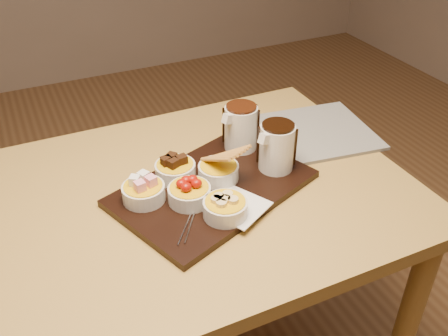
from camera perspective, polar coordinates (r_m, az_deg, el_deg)
name	(u,v)px	position (r m, az deg, el deg)	size (l,w,h in m)	color
dining_table	(168,228)	(1.27, -6.43, -6.87)	(1.20, 0.80, 0.75)	#AF8B41
serving_board	(213,188)	(1.21, -1.29, -2.33)	(0.46, 0.30, 0.02)	black
napkin	(237,207)	(1.14, 1.54, -4.43)	(0.12, 0.12, 0.00)	white
bowl_marshmallows	(144,193)	(1.17, -9.16, -2.82)	(0.10, 0.10, 0.04)	silver
bowl_cake	(175,171)	(1.23, -5.58, -0.32)	(0.10, 0.10, 0.04)	silver
bowl_strawberries	(190,194)	(1.15, -3.96, -3.02)	(0.10, 0.10, 0.04)	silver
bowl_biscotti	(219,172)	(1.22, -0.63, -0.47)	(0.10, 0.10, 0.04)	silver
bowl_bananas	(225,209)	(1.11, 0.14, -4.66)	(0.10, 0.10, 0.04)	silver
pitcher_dark_chocolate	(277,148)	(1.24, 6.04, 2.34)	(0.09, 0.09, 0.12)	silver
pitcher_milk_chocolate	(241,128)	(1.32, 1.94, 4.60)	(0.09, 0.09, 0.12)	silver
fondue_skewers	(194,206)	(1.14, -3.45, -4.38)	(0.26, 0.03, 0.01)	silver
newspaper	(308,133)	(1.46, 9.59, 3.94)	(0.36, 0.29, 0.01)	beige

